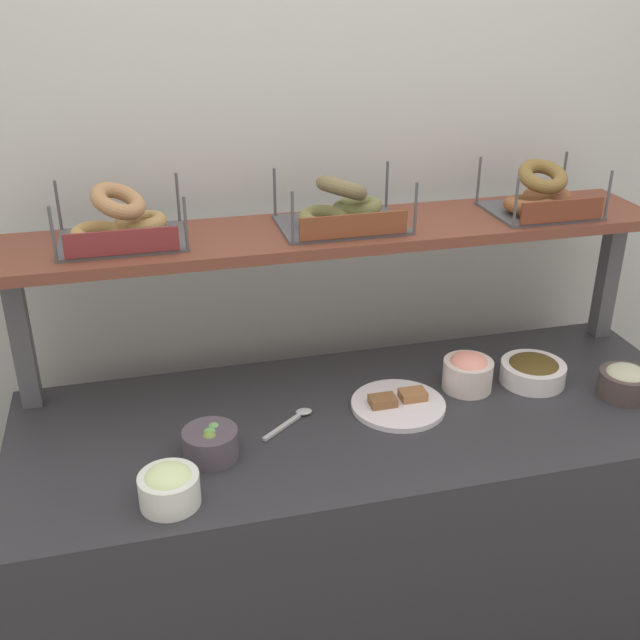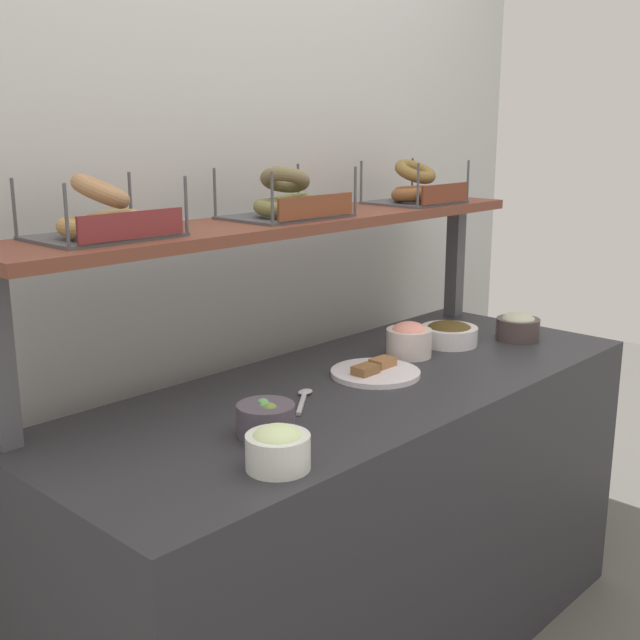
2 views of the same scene
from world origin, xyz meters
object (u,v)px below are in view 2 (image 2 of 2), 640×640
(bowl_tuna_salad, at_px, (518,326))
(bagel_basket_cinnamon_raisin, at_px, (415,189))
(bowl_lox_spread, at_px, (409,339))
(bagel_basket_everything, at_px, (102,218))
(bowl_chocolate_spread, at_px, (449,333))
(serving_spoon_near_plate, at_px, (304,397))
(bowl_scallion_spread, at_px, (278,448))
(bowl_veggie_mix, at_px, (266,419))
(bagel_basket_poppy, at_px, (287,201))
(serving_plate_white, at_px, (375,372))

(bowl_tuna_salad, distance_m, bagel_basket_cinnamon_raisin, 0.56)
(bowl_lox_spread, distance_m, bagel_basket_everything, 1.01)
(bagel_basket_cinnamon_raisin, bearing_deg, bagel_basket_everything, 178.39)
(bowl_lox_spread, xyz_separation_m, bowl_chocolate_spread, (0.19, -0.01, -0.02))
(serving_spoon_near_plate, bearing_deg, bowl_chocolate_spread, 2.59)
(serving_spoon_near_plate, height_order, bagel_basket_everything, bagel_basket_everything)
(bowl_scallion_spread, height_order, bowl_veggie_mix, bowl_scallion_spread)
(bowl_lox_spread, distance_m, bagel_basket_poppy, 0.56)
(bowl_tuna_salad, distance_m, bagel_basket_everything, 1.41)
(bagel_basket_everything, bearing_deg, serving_spoon_near_plate, -35.23)
(bowl_lox_spread, height_order, bagel_basket_poppy, bagel_basket_poppy)
(bagel_basket_everything, relative_size, bagel_basket_cinnamon_raisin, 1.11)
(serving_spoon_near_plate, relative_size, bagel_basket_cinnamon_raisin, 0.53)
(bowl_veggie_mix, height_order, bagel_basket_cinnamon_raisin, bagel_basket_cinnamon_raisin)
(bowl_scallion_spread, height_order, bagel_basket_poppy, bagel_basket_poppy)
(serving_plate_white, distance_m, bagel_basket_cinnamon_raisin, 0.72)
(serving_spoon_near_plate, xyz_separation_m, bagel_basket_everything, (-0.38, 0.27, 0.47))
(bowl_chocolate_spread, distance_m, bowl_veggie_mix, 0.93)
(bowl_lox_spread, bearing_deg, bagel_basket_cinnamon_raisin, 35.58)
(bowl_chocolate_spread, relative_size, bowl_scallion_spread, 1.35)
(bowl_chocolate_spread, height_order, bagel_basket_poppy, bagel_basket_poppy)
(bowl_tuna_salad, xyz_separation_m, bowl_scallion_spread, (-1.24, -0.16, 0.00))
(bowl_chocolate_spread, bearing_deg, bowl_tuna_salad, -31.89)
(bowl_chocolate_spread, xyz_separation_m, serving_spoon_near_plate, (-0.70, -0.03, -0.03))
(serving_spoon_near_plate, bearing_deg, bowl_lox_spread, 5.14)
(bowl_scallion_spread, distance_m, bagel_basket_everything, 0.68)
(serving_plate_white, bearing_deg, bowl_veggie_mix, -168.97)
(bowl_chocolate_spread, xyz_separation_m, bagel_basket_everything, (-1.08, 0.24, 0.44))
(bowl_chocolate_spread, height_order, bagel_basket_cinnamon_raisin, bagel_basket_cinnamon_raisin)
(bagel_basket_everything, bearing_deg, bagel_basket_cinnamon_raisin, -1.61)
(bowl_scallion_spread, bearing_deg, bowl_lox_spread, 19.74)
(bowl_lox_spread, xyz_separation_m, bagel_basket_cinnamon_raisin, (0.27, 0.19, 0.42))
(bowl_scallion_spread, distance_m, bowl_veggie_mix, 0.19)
(bowl_tuna_salad, relative_size, bowl_veggie_mix, 1.05)
(bowl_lox_spread, bearing_deg, bagel_basket_poppy, 145.60)
(bowl_scallion_spread, bearing_deg, bagel_basket_poppy, 43.88)
(bowl_lox_spread, height_order, bagel_basket_everything, bagel_basket_everything)
(bowl_chocolate_spread, bearing_deg, bowl_scallion_spread, -164.45)
(bowl_scallion_spread, bearing_deg, serving_spoon_near_plate, 37.30)
(bowl_tuna_salad, distance_m, bowl_veggie_mix, 1.13)
(bowl_scallion_spread, bearing_deg, bagel_basket_everything, 95.26)
(bowl_veggie_mix, xyz_separation_m, bagel_basket_poppy, (0.42, 0.36, 0.44))
(bowl_tuna_salad, xyz_separation_m, bagel_basket_everything, (-1.29, 0.37, 0.43))
(bowl_chocolate_spread, bearing_deg, bagel_basket_everything, 167.49)
(bowl_chocolate_spread, distance_m, serving_spoon_near_plate, 0.70)
(bowl_veggie_mix, bearing_deg, bagel_basket_poppy, 40.30)
(serving_spoon_near_plate, distance_m, bagel_basket_cinnamon_raisin, 0.94)
(bowl_lox_spread, distance_m, bowl_tuna_salad, 0.42)
(serving_spoon_near_plate, bearing_deg, bowl_tuna_salad, -6.12)
(bowl_chocolate_spread, relative_size, bagel_basket_poppy, 0.54)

